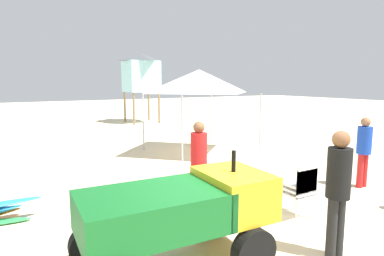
{
  "coord_description": "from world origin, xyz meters",
  "views": [
    {
      "loc": [
        -2.89,
        -3.73,
        2.44
      ],
      "look_at": [
        1.27,
        3.39,
        1.28
      ],
      "focal_mm": 30.78,
      "sensor_mm": 36.0,
      "label": 1
    }
  ],
  "objects_px": {
    "lifeguard_near_center": "(364,147)",
    "lifeguard_tower": "(141,73)",
    "stacked_plastic_chairs": "(301,186)",
    "lifeguard_far_right": "(338,185)",
    "popup_canopy": "(199,81)",
    "utility_cart": "(181,211)",
    "lifeguard_near_left": "(199,158)"
  },
  "relations": [
    {
      "from": "lifeguard_near_center",
      "to": "popup_canopy",
      "type": "xyz_separation_m",
      "value": [
        -1.36,
        5.04,
        1.51
      ]
    },
    {
      "from": "lifeguard_near_left",
      "to": "lifeguard_far_right",
      "type": "relative_size",
      "value": 0.94
    },
    {
      "from": "utility_cart",
      "to": "popup_canopy",
      "type": "distance_m",
      "value": 7.23
    },
    {
      "from": "lifeguard_near_left",
      "to": "lifeguard_far_right",
      "type": "bearing_deg",
      "value": -75.61
    },
    {
      "from": "lifeguard_far_right",
      "to": "lifeguard_tower",
      "type": "relative_size",
      "value": 0.44
    },
    {
      "from": "stacked_plastic_chairs",
      "to": "lifeguard_far_right",
      "type": "distance_m",
      "value": 1.39
    },
    {
      "from": "lifeguard_far_right",
      "to": "stacked_plastic_chairs",
      "type": "bearing_deg",
      "value": 61.88
    },
    {
      "from": "stacked_plastic_chairs",
      "to": "lifeguard_far_right",
      "type": "bearing_deg",
      "value": -118.12
    },
    {
      "from": "popup_canopy",
      "to": "utility_cart",
      "type": "bearing_deg",
      "value": -123.35
    },
    {
      "from": "utility_cart",
      "to": "lifeguard_near_center",
      "type": "distance_m",
      "value": 5.3
    },
    {
      "from": "lifeguard_far_right",
      "to": "lifeguard_near_center",
      "type": "bearing_deg",
      "value": 27.34
    },
    {
      "from": "lifeguard_tower",
      "to": "utility_cart",
      "type": "bearing_deg",
      "value": -109.82
    },
    {
      "from": "stacked_plastic_chairs",
      "to": "lifeguard_tower",
      "type": "xyz_separation_m",
      "value": [
        2.77,
        14.56,
        2.36
      ]
    },
    {
      "from": "lifeguard_far_right",
      "to": "lifeguard_near_left",
      "type": "bearing_deg",
      "value": 104.39
    },
    {
      "from": "stacked_plastic_chairs",
      "to": "lifeguard_near_center",
      "type": "distance_m",
      "value": 2.71
    },
    {
      "from": "utility_cart",
      "to": "lifeguard_near_left",
      "type": "bearing_deg",
      "value": 52.49
    },
    {
      "from": "lifeguard_near_center",
      "to": "lifeguard_tower",
      "type": "xyz_separation_m",
      "value": [
        0.13,
        14.04,
        2.02
      ]
    },
    {
      "from": "stacked_plastic_chairs",
      "to": "lifeguard_near_center",
      "type": "height_order",
      "value": "lifeguard_near_center"
    },
    {
      "from": "lifeguard_near_left",
      "to": "lifeguard_near_center",
      "type": "bearing_deg",
      "value": -12.53
    },
    {
      "from": "utility_cart",
      "to": "lifeguard_tower",
      "type": "bearing_deg",
      "value": 70.18
    },
    {
      "from": "lifeguard_far_right",
      "to": "popup_canopy",
      "type": "xyz_separation_m",
      "value": [
        1.9,
        6.73,
        1.41
      ]
    },
    {
      "from": "popup_canopy",
      "to": "lifeguard_tower",
      "type": "bearing_deg",
      "value": 80.57
    },
    {
      "from": "lifeguard_far_right",
      "to": "lifeguard_tower",
      "type": "xyz_separation_m",
      "value": [
        3.4,
        15.73,
        1.92
      ]
    },
    {
      "from": "stacked_plastic_chairs",
      "to": "lifeguard_tower",
      "type": "bearing_deg",
      "value": 79.22
    },
    {
      "from": "utility_cart",
      "to": "lifeguard_tower",
      "type": "xyz_separation_m",
      "value": [
        5.36,
        14.87,
        2.18
      ]
    },
    {
      "from": "utility_cart",
      "to": "lifeguard_tower",
      "type": "distance_m",
      "value": 15.95
    },
    {
      "from": "utility_cart",
      "to": "lifeguard_near_left",
      "type": "distance_m",
      "value": 2.15
    },
    {
      "from": "lifeguard_near_center",
      "to": "lifeguard_tower",
      "type": "height_order",
      "value": "lifeguard_tower"
    },
    {
      "from": "lifeguard_near_left",
      "to": "lifeguard_near_center",
      "type": "distance_m",
      "value": 4.02
    },
    {
      "from": "utility_cart",
      "to": "lifeguard_far_right",
      "type": "xyz_separation_m",
      "value": [
        1.96,
        -0.86,
        0.26
      ]
    },
    {
      "from": "lifeguard_far_right",
      "to": "popup_canopy",
      "type": "height_order",
      "value": "popup_canopy"
    },
    {
      "from": "lifeguard_tower",
      "to": "stacked_plastic_chairs",
      "type": "bearing_deg",
      "value": -100.78
    }
  ]
}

